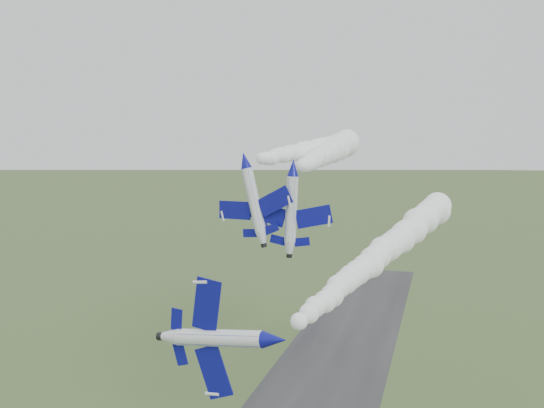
{
  "coord_description": "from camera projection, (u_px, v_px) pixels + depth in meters",
  "views": [
    {
      "loc": [
        22.17,
        -63.45,
        47.82
      ],
      "look_at": [
        -0.02,
        13.85,
        39.42
      ],
      "focal_mm": 40.0,
      "sensor_mm": 36.0,
      "label": 1
    }
  ],
  "objects": [
    {
      "name": "jet_lead",
      "position": [
        274.0,
        340.0,
        56.02
      ],
      "size": [
        5.31,
        14.3,
        11.74
      ],
      "rotation": [
        0.0,
        1.46,
        -0.14
      ],
      "color": "silver"
    },
    {
      "name": "jet_pair_right",
      "position": [
        293.0,
        167.0,
        83.5
      ],
      "size": [
        11.55,
        13.87,
        3.44
      ],
      "rotation": [
        0.0,
        0.04,
        0.05
      ],
      "color": "silver"
    },
    {
      "name": "smoke_trail_jet_pair_left",
      "position": [
        314.0,
        149.0,
        112.28
      ],
      "size": [
        11.56,
        52.26,
        4.42
      ],
      "primitive_type": null,
      "rotation": [
        0.0,
        0.0,
        -0.14
      ],
      "color": "white"
    },
    {
      "name": "smoke_trail_jet_lead",
      "position": [
        391.0,
        246.0,
        91.3
      ],
      "size": [
        15.68,
        72.5,
        5.45
      ],
      "primitive_type": null,
      "rotation": [
        0.0,
        0.0,
        -0.14
      ],
      "color": "white"
    },
    {
      "name": "jet_pair_left",
      "position": [
        244.0,
        160.0,
        84.95
      ],
      "size": [
        11.3,
        13.77,
        4.09
      ],
      "rotation": [
        0.0,
        -0.24,
        -0.14
      ],
      "color": "silver"
    },
    {
      "name": "smoke_trail_jet_pair_right",
      "position": [
        329.0,
        152.0,
        112.15
      ],
      "size": [
        8.22,
        53.57,
        5.74
      ],
      "primitive_type": null,
      "rotation": [
        0.0,
        0.0,
        0.05
      ],
      "color": "white"
    }
  ]
}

